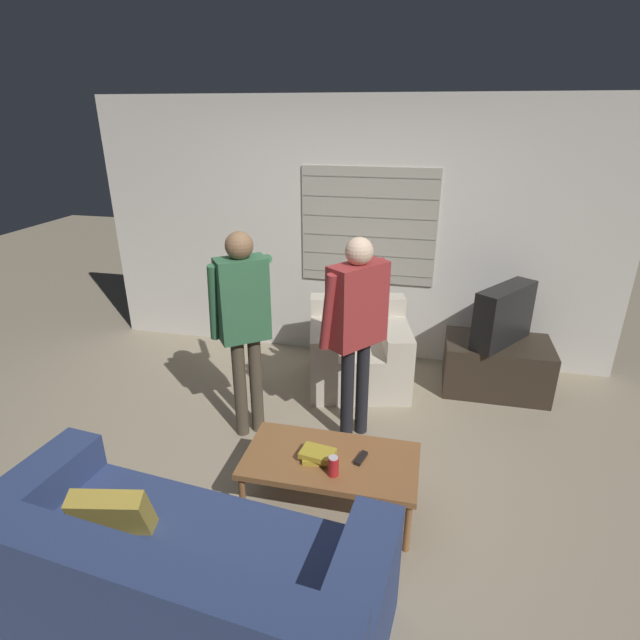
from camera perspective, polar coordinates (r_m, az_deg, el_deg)
ground_plane at (r=3.76m, az=-2.33°, el=-16.82°), size 16.00×16.00×0.00m
wall_back at (r=5.01m, az=3.59°, el=9.82°), size 5.20×0.08×2.55m
couch_blue at (r=2.76m, az=-16.93°, el=-27.19°), size 2.10×1.13×0.88m
armchair_beige at (r=4.68m, az=4.41°, el=-3.64°), size 1.05×0.97×0.78m
coffee_table at (r=3.26m, az=1.24°, el=-16.00°), size 1.09×0.57×0.39m
tv_stand at (r=4.87m, az=19.46°, el=-4.95°), size 0.92×0.58×0.48m
tv at (r=4.67m, az=20.23°, el=0.53°), size 0.57×0.69×0.53m
person_left_standing at (r=3.71m, az=-8.79°, el=0.81°), size 0.47×0.80×1.64m
person_right_standing at (r=3.63m, az=4.15°, el=0.37°), size 0.51×0.78×1.61m
book_stack at (r=3.20m, az=-0.33°, el=-15.17°), size 0.23×0.17×0.07m
soda_can at (r=3.08m, az=1.52°, el=-16.35°), size 0.07×0.07×0.13m
spare_remote at (r=3.23m, az=4.70°, el=-15.46°), size 0.07×0.14×0.02m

